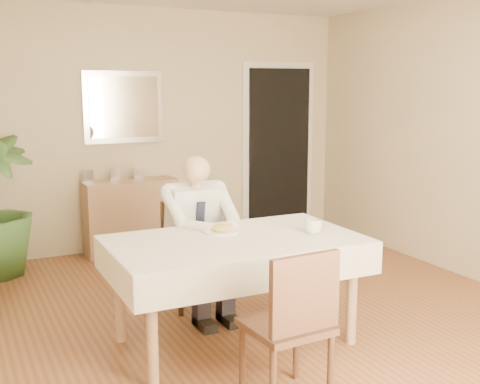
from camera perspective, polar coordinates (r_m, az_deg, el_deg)
name	(u,v)px	position (r m, az deg, el deg)	size (l,w,h in m)	color
room	(261,152)	(4.39, 2.01, 3.77)	(5.00, 5.02, 2.60)	brown
doorway	(278,150)	(7.31, 3.67, 3.96)	(0.96, 0.07, 2.10)	white
mirror	(124,107)	(6.55, -10.96, 7.90)	(0.86, 0.04, 0.76)	silver
dining_table	(235,250)	(4.14, -0.46, -5.55)	(1.72, 1.02, 0.75)	#A17C5A
chair_far	(189,247)	(4.96, -4.84, -5.20)	(0.42, 0.42, 0.85)	#452A1B
chair_near	(293,319)	(3.40, 5.09, -11.91)	(0.46, 0.46, 0.91)	#452A1B
seated_man	(202,229)	(4.65, -3.62, -3.48)	(0.48, 0.72, 1.24)	white
plate	(221,231)	(4.27, -1.80, -3.76)	(0.26, 0.26, 0.02)	white
food	(221,228)	(4.27, -1.80, -3.47)	(0.14, 0.14, 0.06)	olive
knife	(230,230)	(4.23, -0.97, -3.65)	(0.01, 0.01, 0.13)	silver
fork	(219,232)	(4.20, -1.97, -3.77)	(0.01, 0.01, 0.13)	silver
coffee_mug	(313,227)	(4.26, 6.95, -3.28)	(0.13, 0.13, 0.10)	white
sideboard	(131,216)	(6.55, -10.27, -2.30)	(0.98, 0.33, 0.78)	#A17C5A
photo_frame_left	(88,176)	(6.38, -14.19, 1.44)	(0.10, 0.02, 0.14)	silver
photo_frame_center	(115,174)	(6.50, -11.79, 1.69)	(0.10, 0.02, 0.14)	silver
photo_frame_right	(138,172)	(6.56, -9.63, 1.84)	(0.10, 0.02, 0.14)	silver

